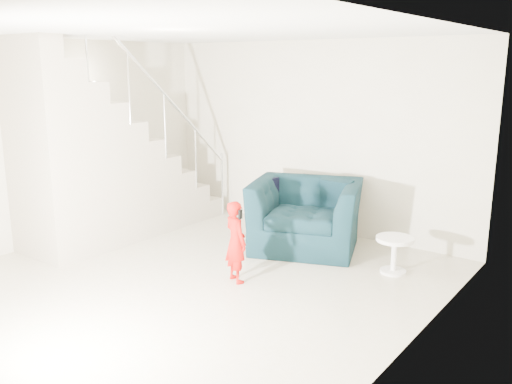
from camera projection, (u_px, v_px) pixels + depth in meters
floor at (180, 285)px, 5.94m from camera, size 5.50×5.50×0.00m
ceiling at (171, 29)px, 5.32m from camera, size 5.50×5.50×0.00m
back_wall at (312, 137)px, 7.77m from camera, size 5.00×0.00×5.00m
left_wall at (39, 144)px, 7.09m from camera, size 0.00×5.50×5.50m
right_wall at (406, 200)px, 4.17m from camera, size 0.00×5.50×5.50m
armchair at (306, 215)px, 7.07m from camera, size 1.72×1.62×0.89m
toddler at (236, 242)px, 5.96m from camera, size 0.39×0.33×0.92m
side_table at (394, 249)px, 6.24m from camera, size 0.43×0.43×0.43m
staircase at (100, 172)px, 7.32m from camera, size 1.02×3.03×3.62m
cushion at (338, 195)px, 7.13m from camera, size 0.45×0.21×0.44m
throw at (266, 202)px, 7.28m from camera, size 0.05×0.54×0.60m
phone at (240, 214)px, 5.78m from camera, size 0.02×0.05×0.10m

